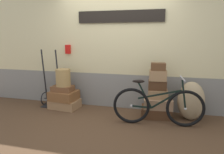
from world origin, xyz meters
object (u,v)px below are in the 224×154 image
object	(u,v)px
suitcase_5	(158,94)
suitcase_7	(158,75)
luggage_trolley	(52,93)
burlap_sack	(191,101)
wicker_basket	(63,78)
suitcase_3	(156,112)
suitcase_1	(64,95)
suitcase_4	(158,103)
bicycle	(158,106)
suitcase_0	(65,104)
suitcase_8	(158,67)
suitcase_2	(63,88)
suitcase_6	(157,85)

from	to	relation	value
suitcase_5	suitcase_7	bearing A→B (deg)	-124.88
luggage_trolley	burlap_sack	bearing A→B (deg)	-1.42
wicker_basket	burlap_sack	xyz separation A→B (m)	(2.66, 0.02, -0.33)
burlap_sack	suitcase_3	bearing A→B (deg)	-177.39
suitcase_1	burlap_sack	distance (m)	2.67
suitcase_4	bicycle	world-z (taller)	bicycle
suitcase_3	bicycle	distance (m)	0.46
wicker_basket	suitcase_1	bearing A→B (deg)	119.26
suitcase_0	wicker_basket	world-z (taller)	wicker_basket
suitcase_4	suitcase_8	size ratio (longest dim) A/B	1.99
suitcase_8	wicker_basket	xyz separation A→B (m)	(-2.02, 0.02, -0.32)
suitcase_2	suitcase_4	size ratio (longest dim) A/B	0.83
suitcase_0	wicker_basket	size ratio (longest dim) A/B	1.68
suitcase_2	suitcase_6	distance (m)	2.05
suitcase_6	bicycle	world-z (taller)	bicycle
wicker_basket	luggage_trolley	xyz separation A→B (m)	(-0.37, 0.10, -0.41)
suitcase_7	wicker_basket	size ratio (longest dim) A/B	0.86
suitcase_7	luggage_trolley	xyz separation A→B (m)	(-2.39, 0.11, -0.55)
suitcase_8	suitcase_5	bearing A→B (deg)	59.05
suitcase_1	luggage_trolley	bearing A→B (deg)	172.42
suitcase_2	burlap_sack	bearing A→B (deg)	1.08
suitcase_5	suitcase_8	bearing A→B (deg)	-122.18
suitcase_7	wicker_basket	distance (m)	2.03
luggage_trolley	burlap_sack	xyz separation A→B (m)	(3.03, -0.08, 0.08)
luggage_trolley	bicycle	xyz separation A→B (m)	(2.42, -0.49, 0.06)
suitcase_8	luggage_trolley	bearing A→B (deg)	172.42
luggage_trolley	burlap_sack	distance (m)	3.03
suitcase_5	suitcase_6	bearing A→B (deg)	140.15
suitcase_1	suitcase_5	world-z (taller)	suitcase_5
wicker_basket	suitcase_5	bearing A→B (deg)	0.21
burlap_sack	suitcase_1	bearing A→B (deg)	-179.82
suitcase_4	bicycle	size ratio (longest dim) A/B	0.34
luggage_trolley	bicycle	world-z (taller)	luggage_trolley
suitcase_1	bicycle	xyz separation A→B (m)	(2.06, -0.40, 0.07)
suitcase_6	luggage_trolley	xyz separation A→B (m)	(-2.39, 0.08, -0.36)
suitcase_1	suitcase_5	xyz separation A→B (m)	(2.05, -0.01, 0.18)
suitcase_1	suitcase_6	bearing A→B (deg)	5.56
suitcase_6	suitcase_3	bearing A→B (deg)	-102.46
suitcase_1	suitcase_2	distance (m)	0.16
suitcase_2	burlap_sack	size ratio (longest dim) A/B	0.61
suitcase_4	wicker_basket	xyz separation A→B (m)	(-2.05, 0.02, 0.41)
wicker_basket	luggage_trolley	distance (m)	0.56
burlap_sack	bicycle	bearing A→B (deg)	-145.84
suitcase_4	suitcase_5	world-z (taller)	suitcase_5
bicycle	suitcase_3	bearing A→B (deg)	95.44
suitcase_7	burlap_sack	xyz separation A→B (m)	(0.64, 0.04, -0.47)
suitcase_2	suitcase_5	bearing A→B (deg)	0.77
suitcase_5	suitcase_8	xyz separation A→B (m)	(-0.01, -0.03, 0.54)
suitcase_3	suitcase_5	distance (m)	0.38
wicker_basket	suitcase_7	bearing A→B (deg)	-0.39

